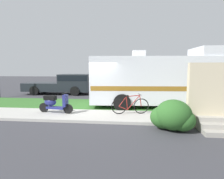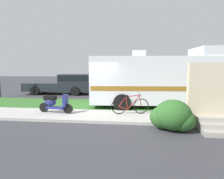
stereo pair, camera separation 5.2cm
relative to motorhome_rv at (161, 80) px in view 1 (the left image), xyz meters
name	(u,v)px [view 1 (the left image)]	position (x,y,z in m)	size (l,w,h in m)	color
ground_plane	(93,111)	(-3.59, -1.41, -1.57)	(80.00, 80.00, 0.00)	#38383D
sidewalk	(87,116)	(-3.59, -2.61, -1.51)	(24.00, 2.00, 0.12)	#ADAAA3
grass_strip	(98,105)	(-3.59, 0.09, -1.53)	(24.00, 3.40, 0.08)	#336628
motorhome_rv	(161,80)	(0.00, 0.00, 0.00)	(7.62, 2.91, 3.31)	silver
scooter	(54,103)	(-5.19, -2.45, -0.99)	(1.70, 0.55, 0.97)	black
bicycle	(130,105)	(-1.65, -2.28, -1.06)	(1.71, 0.53, 0.91)	black
pickup_truck_near	(65,83)	(-7.30, 4.70, -0.65)	(5.68, 2.16, 1.70)	#1E2328
porch_steps	(217,103)	(1.49, -3.70, -0.60)	(2.00, 1.26, 2.40)	#9E998E
bush_by_porch	(173,116)	(-0.13, -4.10, -1.06)	(1.52, 1.14, 1.08)	#2D6026
bottle_green	(215,118)	(1.66, -3.19, -1.32)	(0.08, 0.08, 0.30)	navy
bottle_spare	(197,114)	(1.26, -2.41, -1.35)	(0.07, 0.07, 0.23)	navy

